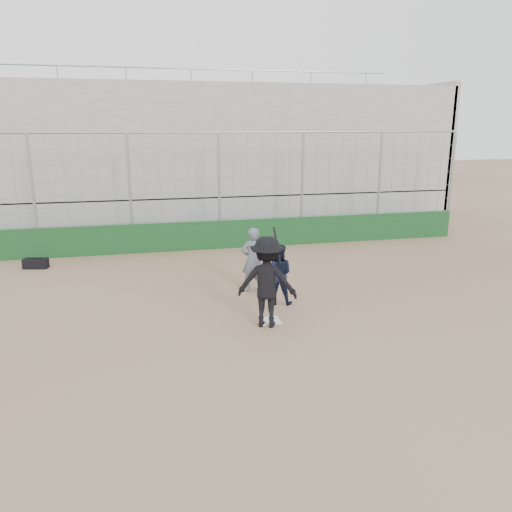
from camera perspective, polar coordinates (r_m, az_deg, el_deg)
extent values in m
plane|color=brown|center=(11.24, 1.63, -7.47)|extent=(90.00, 90.00, 0.00)
cube|color=white|center=(11.23, 1.63, -7.41)|extent=(0.44, 0.44, 0.02)
cube|color=#133C1A|center=(17.66, -4.11, 2.50)|extent=(18.00, 0.25, 1.00)
cylinder|color=gray|center=(17.40, -4.20, 7.33)|extent=(0.10, 0.10, 4.00)
cylinder|color=gray|center=(20.78, 21.36, 7.58)|extent=(0.10, 0.10, 4.00)
cylinder|color=gray|center=(17.26, -4.33, 13.92)|extent=(18.00, 0.07, 0.07)
cube|color=#959595|center=(22.43, -6.13, 5.87)|extent=(20.00, 6.70, 1.60)
cube|color=#959595|center=(22.17, -6.34, 13.30)|extent=(20.00, 6.70, 4.20)
cube|color=#959595|center=(25.42, 17.16, 11.12)|extent=(0.25, 6.70, 6.10)
cylinder|color=gray|center=(25.42, -7.47, 20.45)|extent=(20.00, 0.06, 0.06)
imported|color=black|center=(10.69, 1.27, -2.97)|extent=(1.47, 1.16, 1.99)
cylinder|color=black|center=(10.69, 2.40, 1.26)|extent=(0.07, 0.57, 0.71)
imported|color=black|center=(12.14, 2.50, -3.28)|extent=(0.88, 0.79, 0.99)
sphere|color=maroon|center=(12.02, 2.52, -1.46)|extent=(0.28, 0.28, 0.28)
imported|color=#545B6B|center=(12.99, -0.39, -0.79)|extent=(0.67, 0.48, 1.53)
cube|color=black|center=(16.63, -23.87, -0.78)|extent=(0.76, 0.44, 0.30)
cylinder|color=black|center=(16.59, -23.93, -0.20)|extent=(0.46, 0.13, 0.04)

